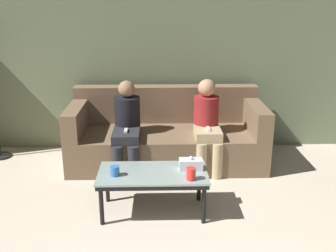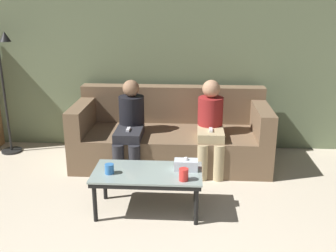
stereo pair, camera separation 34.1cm
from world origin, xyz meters
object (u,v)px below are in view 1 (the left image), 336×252
cup_near_left (191,174)px  seated_person_left_end (127,125)px  cup_near_right (115,171)px  couch (167,136)px  coffee_table (153,176)px  tissue_box (191,164)px  seated_person_mid_left (207,123)px

cup_near_left → seated_person_left_end: bearing=119.4°
cup_near_right → couch: bearing=69.0°
cup_near_left → couch: bearing=97.5°
couch → cup_near_left: 1.42m
cup_near_left → cup_near_right: bearing=171.6°
coffee_table → tissue_box: size_ratio=4.61×
couch → tissue_box: couch is taller
cup_near_left → seated_person_mid_left: seated_person_mid_left is taller
coffee_table → couch: bearing=82.8°
tissue_box → seated_person_mid_left: seated_person_mid_left is taller
cup_near_left → cup_near_right: size_ratio=1.23×
coffee_table → seated_person_mid_left: bearing=58.4°
cup_near_left → tissue_box: (0.02, 0.22, -0.00)m
coffee_table → cup_near_left: 0.39m
tissue_box → seated_person_mid_left: (0.26, 0.95, 0.10)m
seated_person_left_end → seated_person_mid_left: bearing=1.4°
cup_near_left → cup_near_right: cup_near_left is taller
tissue_box → seated_person_left_end: seated_person_left_end is taller
couch → coffee_table: size_ratio=2.29×
couch → coffee_table: (-0.16, -1.24, 0.05)m
seated_person_mid_left → coffee_table: bearing=-121.6°
couch → cup_near_right: (-0.50, -1.30, 0.14)m
coffee_table → cup_near_right: size_ratio=11.07×
cup_near_right → tissue_box: 0.71m
couch → seated_person_left_end: seated_person_left_end is taller
cup_near_left → cup_near_right: (-0.68, 0.10, -0.01)m
cup_near_left → seated_person_mid_left: size_ratio=0.11×
coffee_table → seated_person_left_end: seated_person_left_end is taller
seated_person_left_end → cup_near_right: bearing=-91.8°
seated_person_left_end → seated_person_mid_left: 0.93m
tissue_box → coffee_table: bearing=-170.8°
cup_near_right → tissue_box: size_ratio=0.42×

